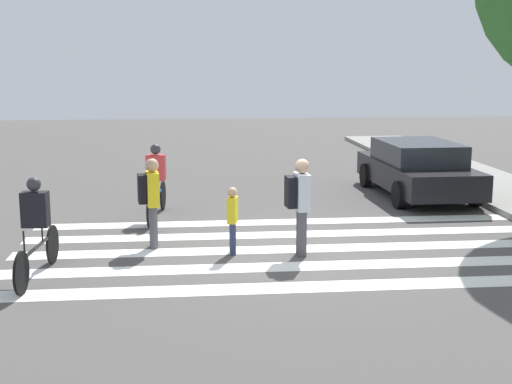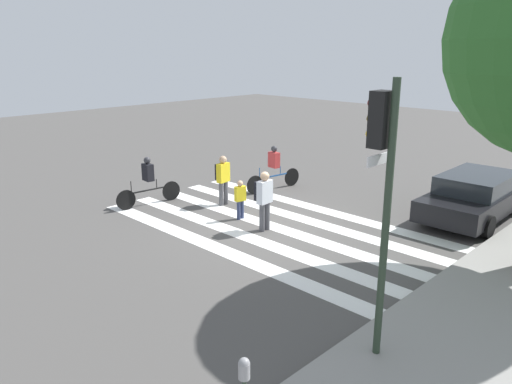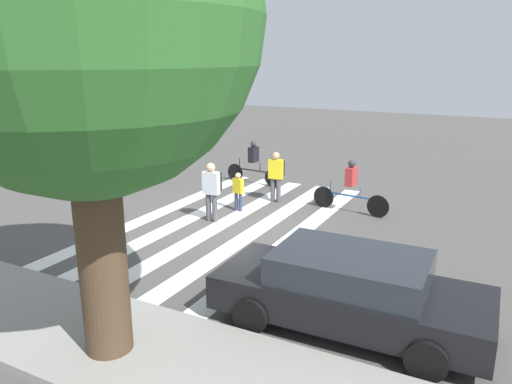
{
  "view_description": "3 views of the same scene",
  "coord_description": "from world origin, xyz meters",
  "views": [
    {
      "loc": [
        12.38,
        -1.9,
        3.35
      ],
      "look_at": [
        -0.28,
        -0.64,
        1.01
      ],
      "focal_mm": 50.0,
      "sensor_mm": 36.0,
      "label": 1
    },
    {
      "loc": [
        10.02,
        9.2,
        4.98
      ],
      "look_at": [
        0.45,
        -0.2,
        1.08
      ],
      "focal_mm": 35.0,
      "sensor_mm": 36.0,
      "label": 2
    },
    {
      "loc": [
        -7.0,
        11.55,
        4.63
      ],
      "look_at": [
        -0.92,
        -0.11,
        0.98
      ],
      "focal_mm": 35.0,
      "sensor_mm": 36.0,
      "label": 3
    }
  ],
  "objects": [
    {
      "name": "ground_plane",
      "position": [
        0.0,
        0.0,
        0.0
      ],
      "size": [
        60.0,
        60.0,
        0.0
      ],
      "primitive_type": "plane",
      "color": "#4C4947"
    },
    {
      "name": "sidewalk_curb",
      "position": [
        0.0,
        6.25,
        0.07
      ],
      "size": [
        36.0,
        2.5,
        0.14
      ],
      "color": "gray",
      "rests_on": "ground_plane"
    },
    {
      "name": "crosswalk_stripes",
      "position": [
        -0.0,
        0.0,
        0.0
      ],
      "size": [
        4.95,
        10.0,
        0.01
      ],
      "color": "white",
      "rests_on": "ground_plane"
    },
    {
      "name": "traffic_light",
      "position": [
        3.52,
        5.47,
        3.21
      ],
      "size": [
        0.6,
        0.5,
        4.58
      ],
      "color": "#283828",
      "rests_on": "ground_plane"
    },
    {
      "name": "parking_meter",
      "position": [
        6.34,
        5.38,
        0.98
      ],
      "size": [
        0.15,
        0.15,
        1.31
      ],
      "color": "#283828",
      "rests_on": "ground_plane"
    },
    {
      "name": "pedestrian_child_with_backpack",
      "position": [
        0.4,
        0.05,
        1.0
      ],
      "size": [
        0.49,
        0.41,
        1.7
      ],
      "rotation": [
        0.0,
        0.0,
        0.08
      ],
      "color": "#4C4C51",
      "rests_on": "ground_plane"
    },
    {
      "name": "pedestrian_adult_blue_shirt",
      "position": [
        0.2,
        -1.1,
        0.68
      ],
      "size": [
        0.36,
        0.22,
        1.2
      ],
      "rotation": [
        0.0,
        0.0,
        -0.22
      ],
      "color": "navy",
      "rests_on": "ground_plane"
    },
    {
      "name": "pedestrian_adult_tall_backpack",
      "position": [
        -0.39,
        -2.55,
        0.96
      ],
      "size": [
        0.48,
        0.42,
        1.64
      ],
      "rotation": [
        0.0,
        0.0,
        0.14
      ],
      "color": "#4C4C51",
      "rests_on": "ground_plane"
    },
    {
      "name": "cyclist_near_curb",
      "position": [
        -2.85,
        -2.54,
        0.87
      ],
      "size": [
        2.43,
        0.43,
        1.62
      ],
      "rotation": [
        0.0,
        0.0,
        -0.12
      ],
      "color": "black",
      "rests_on": "ground_plane"
    },
    {
      "name": "cyclist_far_lane",
      "position": [
        1.33,
        -4.23,
        0.86
      ],
      "size": [
        2.3,
        0.42,
        1.61
      ],
      "rotation": [
        0.0,
        0.0,
        -0.09
      ],
      "color": "black",
      "rests_on": "ground_plane"
    },
    {
      "name": "car_parked_dark_suv",
      "position": [
        -4.82,
        3.88,
        0.71
      ],
      "size": [
        4.68,
        2.08,
        1.38
      ],
      "rotation": [
        0.0,
        0.0,
        0.02
      ],
      "color": "black",
      "rests_on": "ground_plane"
    }
  ]
}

